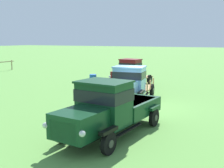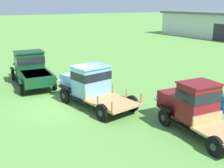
% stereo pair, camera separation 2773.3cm
% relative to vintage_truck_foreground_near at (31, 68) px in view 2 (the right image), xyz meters
% --- Properties ---
extents(ground_plane, '(240.00, 240.00, 0.00)m').
position_rel_vintage_truck_foreground_near_xyz_m(ground_plane, '(5.12, 0.41, -1.09)').
color(ground_plane, '#5B9342').
extents(vintage_truck_foreground_near, '(5.78, 2.65, 2.19)m').
position_rel_vintage_truck_foreground_near_xyz_m(vintage_truck_foreground_near, '(0.00, 0.00, 0.00)').
color(vintage_truck_foreground_near, black).
rests_on(vintage_truck_foreground_near, ground).
extents(vintage_truck_second_in_line, '(5.33, 2.65, 2.15)m').
position_rel_vintage_truck_foreground_near_xyz_m(vintage_truck_second_in_line, '(5.50, 1.51, 0.06)').
color(vintage_truck_second_in_line, black).
rests_on(vintage_truck_second_in_line, ground).
extents(vintage_truck_midrow_center, '(4.82, 2.17, 2.17)m').
position_rel_vintage_truck_foreground_near_xyz_m(vintage_truck_midrow_center, '(10.78, 3.70, 0.03)').
color(vintage_truck_midrow_center, black).
rests_on(vintage_truck_midrow_center, ground).
extents(oil_drum_beside_row, '(0.59, 0.59, 0.88)m').
position_rel_vintage_truck_foreground_near_xyz_m(oil_drum_beside_row, '(10.18, 6.63, -0.64)').
color(oil_drum_beside_row, '#1951B2').
rests_on(oil_drum_beside_row, ground).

